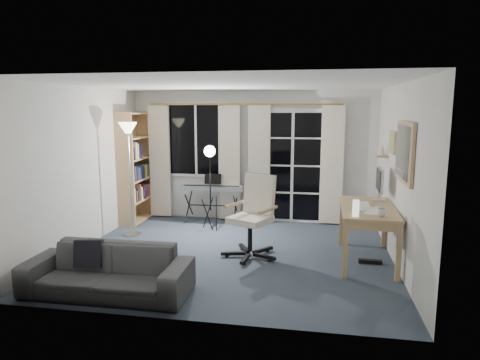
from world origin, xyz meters
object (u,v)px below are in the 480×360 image
object	(u,v)px
studio_light	(210,161)
office_chair	(255,208)
mug	(382,211)
sofa	(107,263)
keyboard_piano	(212,188)
monitor	(380,181)
bookshelf	(133,170)
torchiere_lamp	(129,145)
desk	(368,214)

from	to	relation	value
studio_light	office_chair	xyz separation A→B (m)	(0.93, -1.09, -0.53)
mug	sofa	distance (m)	3.32
keyboard_piano	monitor	world-z (taller)	monitor
monitor	mug	bearing A→B (deg)	-94.48
monitor	sofa	bearing A→B (deg)	-145.83
bookshelf	torchiere_lamp	bearing A→B (deg)	-69.77
torchiere_lamp	studio_light	xyz separation A→B (m)	(1.22, 0.51, -0.29)
keyboard_piano	desk	xyz separation A→B (m)	(2.57, -1.63, 0.04)
torchiere_lamp	desk	world-z (taller)	torchiere_lamp
bookshelf	studio_light	world-z (taller)	bookshelf
bookshelf	office_chair	xyz separation A→B (m)	(2.46, -1.44, -0.28)
torchiere_lamp	desk	size ratio (longest dim) A/B	1.30
torchiere_lamp	keyboard_piano	xyz separation A→B (m)	(1.11, 1.05, -0.87)
studio_light	torchiere_lamp	bearing A→B (deg)	-170.12
torchiere_lamp	studio_light	bearing A→B (deg)	22.58
office_chair	studio_light	bearing A→B (deg)	155.29
studio_light	desk	xyz separation A→B (m)	(2.47, -1.09, -0.54)
studio_light	desk	distance (m)	2.75
studio_light	sofa	distance (m)	2.88
desk	keyboard_piano	bearing A→B (deg)	148.90
mug	keyboard_piano	bearing A→B (deg)	141.40
studio_light	monitor	world-z (taller)	studio_light
bookshelf	office_chair	distance (m)	2.87
studio_light	monitor	size ratio (longest dim) A/B	2.75
torchiere_lamp	mug	distance (m)	3.99
torchiere_lamp	keyboard_piano	bearing A→B (deg)	43.48
sofa	torchiere_lamp	bearing A→B (deg)	106.91
bookshelf	monitor	world-z (taller)	bookshelf
studio_light	office_chair	size ratio (longest dim) A/B	1.30
keyboard_piano	desk	world-z (taller)	keyboard_piano
desk	mug	xyz separation A→B (m)	(0.10, -0.50, 0.16)
mug	sofa	size ratio (longest dim) A/B	0.07
torchiere_lamp	office_chair	xyz separation A→B (m)	(2.14, -0.58, -0.82)
mug	sofa	xyz separation A→B (m)	(-3.10, -1.11, -0.46)
bookshelf	keyboard_piano	bearing A→B (deg)	7.32
torchiere_lamp	monitor	bearing A→B (deg)	-1.92
torchiere_lamp	mug	xyz separation A→B (m)	(3.78, -1.08, -0.67)
torchiere_lamp	monitor	world-z (taller)	torchiere_lamp
mug	torchiere_lamp	bearing A→B (deg)	164.07
studio_light	mug	world-z (taller)	studio_light
keyboard_piano	mug	distance (m)	3.43
monitor	mug	distance (m)	0.98
bookshelf	monitor	distance (m)	4.32
studio_light	sofa	world-z (taller)	studio_light
keyboard_piano	mug	size ratio (longest dim) A/B	9.28
office_chair	bookshelf	bearing A→B (deg)	174.46
bookshelf	mug	bearing A→B (deg)	-25.59
desk	monitor	distance (m)	0.62
desk	sofa	world-z (taller)	desk
office_chair	sofa	world-z (taller)	office_chair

